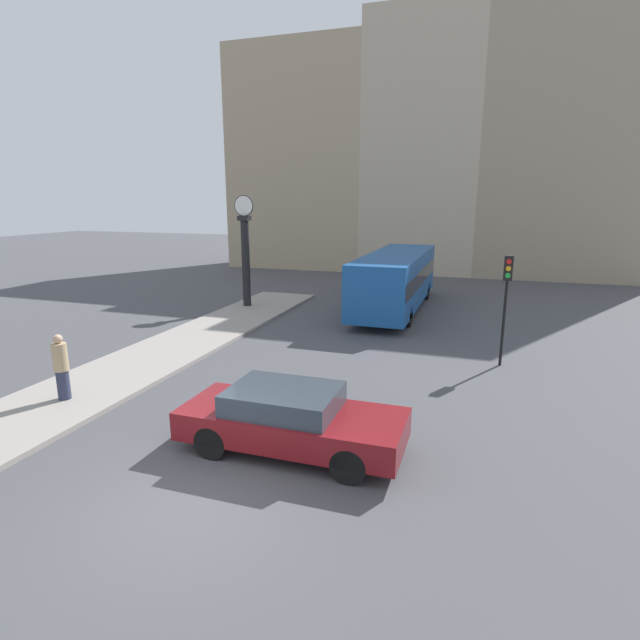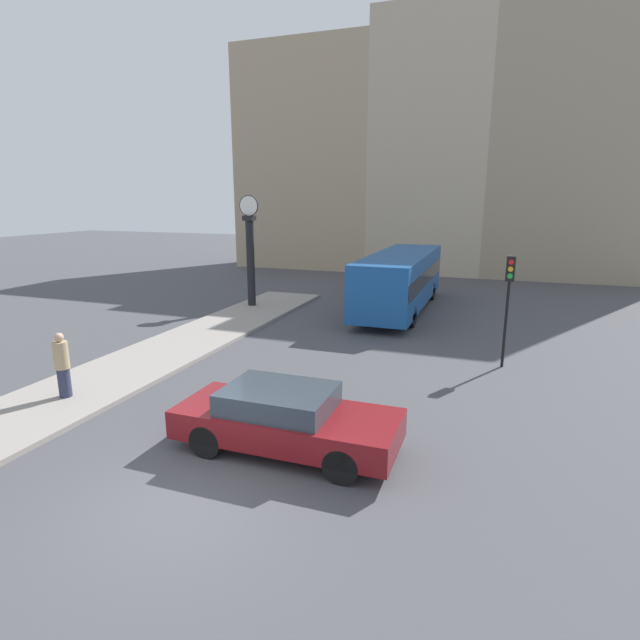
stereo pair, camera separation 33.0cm
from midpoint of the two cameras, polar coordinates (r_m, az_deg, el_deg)
name	(u,v)px [view 2 (the right image)]	position (r m, az deg, el deg)	size (l,w,h in m)	color
ground_plane	(183,504)	(9.48, -14.32, -19.67)	(120.00, 120.00, 0.00)	#47474C
sidewalk_corner	(184,344)	(18.61, -14.75, -2.63)	(3.04, 20.37, 0.13)	gray
building_row	(445,144)	(37.22, 14.33, 18.95)	(28.86, 5.00, 19.31)	tan
sedan_car	(285,418)	(10.58, -3.09, -11.16)	(4.65, 1.87, 1.36)	maroon
bus_distant	(401,278)	(23.74, 9.59, 4.75)	(2.47, 9.90, 2.68)	#195199
traffic_light_far	(509,288)	(16.25, 21.31, 3.40)	(0.26, 0.24, 3.49)	black
street_clock	(250,254)	(24.05, -7.57, 7.53)	(0.96, 0.49, 5.19)	black
pedestrian_tan_coat	(62,365)	(14.41, -26.79, -4.63)	(0.37, 0.37, 1.72)	#2D334C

